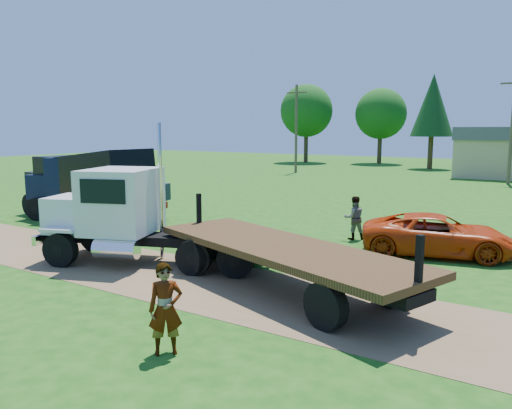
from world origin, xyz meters
The scene contains 11 objects.
ground centered at (0.00, 0.00, 0.00)m, with size 140.00×140.00×0.00m, color #174A10.
dirt_track centered at (0.00, 0.00, 0.01)m, with size 120.00×4.20×0.01m, color brown.
white_semi_tractor centered at (-2.20, 0.49, 1.61)m, with size 7.90×4.94×4.72m.
black_dump_truck centered at (-9.77, 5.08, 1.99)m, with size 8.46×3.18×3.61m.
navy_truck centered at (-9.84, 5.28, 1.59)m, with size 7.30×4.25×3.11m.
orange_pickup centered at (6.62, 7.18, 0.74)m, with size 2.45×5.31×1.48m, color #C53509.
flatbed_trailer centered at (3.80, 0.78, 0.98)m, with size 9.34×5.43×2.29m.
spectator_a centered at (3.88, -4.08, 0.94)m, with size 0.68×0.45×1.87m, color #999999.
spectator_b centered at (3.10, 7.99, 0.89)m, with size 0.87×0.68×1.79m, color #999999.
tan_shed centered at (4.00, 40.00, 2.42)m, with size 6.20×5.40×4.70m.
utility_poles centered at (6.00, 35.00, 4.71)m, with size 42.20×0.28×9.00m.
Camera 1 is at (10.54, -11.14, 4.49)m, focal length 35.00 mm.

